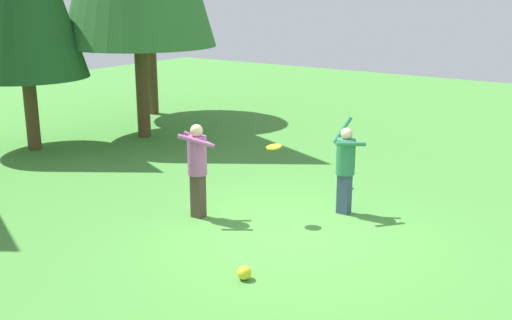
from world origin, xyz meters
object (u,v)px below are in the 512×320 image
person_thrower (345,163)px  frisbee (274,147)px  ball_yellow (244,273)px  person_catcher (197,163)px  ball_blue (346,183)px

person_thrower → frisbee: bearing=-0.0°
person_thrower → ball_yellow: size_ratio=8.50×
frisbee → ball_yellow: size_ratio=1.83×
person_catcher → frisbee: 1.39m
ball_yellow → ball_blue: size_ratio=1.03×
person_catcher → ball_blue: person_catcher is taller
ball_yellow → ball_blue: 4.63m
person_catcher → ball_blue: size_ratio=8.45×
ball_blue → frisbee: bearing=174.7°
person_thrower → frisbee: size_ratio=4.63×
frisbee → ball_blue: size_ratio=1.89×
person_thrower → frisbee: (-1.02, 0.86, 0.39)m
ball_yellow → frisbee: bearing=23.8°
person_catcher → ball_blue: 3.46m
person_thrower → ball_blue: bearing=-114.5°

